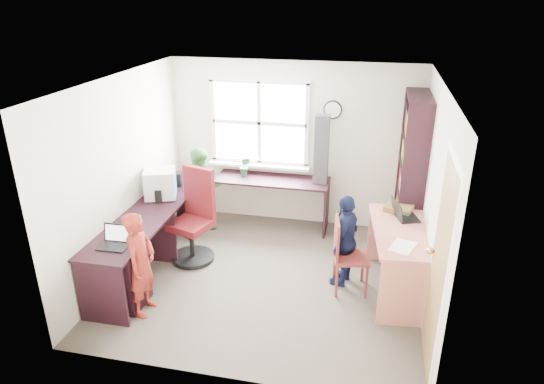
# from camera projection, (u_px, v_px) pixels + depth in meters

# --- Properties ---
(room) EXTENTS (3.64, 3.44, 2.44)m
(room) POSITION_uv_depth(u_px,v_px,m) (270.00, 184.00, 5.59)
(room) COLOR #413A33
(room) RESTS_ON ground
(l_desk) EXTENTS (2.38, 2.95, 0.75)m
(l_desk) POSITION_uv_depth(u_px,v_px,m) (156.00, 246.00, 5.80)
(l_desk) COLOR black
(l_desk) RESTS_ON ground
(right_desk) EXTENTS (0.79, 1.45, 0.80)m
(right_desk) POSITION_uv_depth(u_px,v_px,m) (401.00, 247.00, 5.52)
(right_desk) COLOR #CC7766
(right_desk) RESTS_ON ground
(bookshelf) EXTENTS (0.30, 1.02, 2.10)m
(bookshelf) POSITION_uv_depth(u_px,v_px,m) (410.00, 179.00, 6.33)
(bookshelf) COLOR black
(bookshelf) RESTS_ON ground
(swivel_chair) EXTENTS (0.70, 0.70, 1.22)m
(swivel_chair) POSITION_uv_depth(u_px,v_px,m) (195.00, 221.00, 6.26)
(swivel_chair) COLOR black
(swivel_chair) RESTS_ON ground
(wooden_chair) EXTENTS (0.45, 0.45, 0.91)m
(wooden_chair) POSITION_uv_depth(u_px,v_px,m) (345.00, 252.00, 5.58)
(wooden_chair) COLOR maroon
(wooden_chair) RESTS_ON ground
(crt_monitor) EXTENTS (0.48, 0.46, 0.38)m
(crt_monitor) POSITION_uv_depth(u_px,v_px,m) (160.00, 184.00, 6.32)
(crt_monitor) COLOR white
(crt_monitor) RESTS_ON l_desk
(laptop_left) EXTENTS (0.32, 0.27, 0.21)m
(laptop_left) POSITION_uv_depth(u_px,v_px,m) (115.00, 241.00, 5.19)
(laptop_left) COLOR black
(laptop_left) RESTS_ON l_desk
(laptop_right) EXTENTS (0.36, 0.40, 0.23)m
(laptop_right) POSITION_uv_depth(u_px,v_px,m) (403.00, 214.00, 5.70)
(laptop_right) COLOR black
(laptop_right) RESTS_ON right_desk
(speaker_a) EXTENTS (0.11, 0.11, 0.18)m
(speaker_a) POSITION_uv_depth(u_px,v_px,m) (159.00, 196.00, 6.22)
(speaker_a) COLOR black
(speaker_a) RESTS_ON l_desk
(speaker_b) EXTENTS (0.11, 0.11, 0.20)m
(speaker_b) POSITION_uv_depth(u_px,v_px,m) (178.00, 180.00, 6.73)
(speaker_b) COLOR black
(speaker_b) RESTS_ON l_desk
(cd_tower) EXTENTS (0.20, 0.18, 0.98)m
(cd_tower) POSITION_uv_depth(u_px,v_px,m) (321.00, 149.00, 6.71)
(cd_tower) COLOR black
(cd_tower) RESTS_ON l_desk
(game_box) EXTENTS (0.40, 0.40, 0.06)m
(game_box) POSITION_uv_depth(u_px,v_px,m) (399.00, 208.00, 5.91)
(game_box) COLOR red
(game_box) RESTS_ON right_desk
(paper_a) EXTENTS (0.33, 0.39, 0.00)m
(paper_a) POSITION_uv_depth(u_px,v_px,m) (131.00, 227.00, 5.60)
(paper_a) COLOR white
(paper_a) RESTS_ON l_desk
(paper_b) EXTENTS (0.32, 0.37, 0.00)m
(paper_b) POSITION_uv_depth(u_px,v_px,m) (403.00, 246.00, 5.08)
(paper_b) COLOR white
(paper_b) RESTS_ON right_desk
(potted_plant) EXTENTS (0.17, 0.14, 0.29)m
(potted_plant) POSITION_uv_depth(u_px,v_px,m) (245.00, 166.00, 7.08)
(potted_plant) COLOR #2B6D36
(potted_plant) RESTS_ON l_desk
(person_red) EXTENTS (0.28, 0.43, 1.19)m
(person_red) POSITION_uv_depth(u_px,v_px,m) (141.00, 264.00, 5.15)
(person_red) COLOR maroon
(person_red) RESTS_ON ground
(person_green) EXTENTS (0.74, 0.79, 1.28)m
(person_green) POSITION_uv_depth(u_px,v_px,m) (203.00, 192.00, 6.84)
(person_green) COLOR #307A32
(person_green) RESTS_ON ground
(person_navy) EXTENTS (0.45, 0.72, 1.14)m
(person_navy) POSITION_uv_depth(u_px,v_px,m) (345.00, 240.00, 5.69)
(person_navy) COLOR #141B40
(person_navy) RESTS_ON ground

